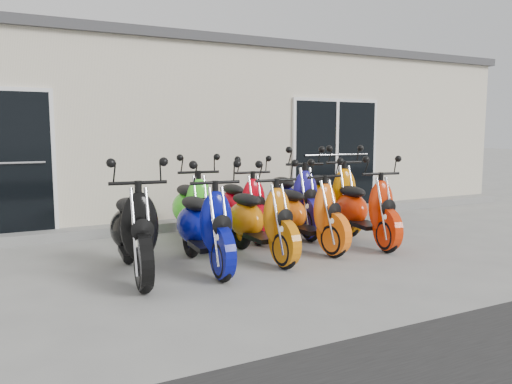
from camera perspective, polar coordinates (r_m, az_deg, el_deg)
ground at (r=7.16m, az=2.19°, el=-6.49°), size 80.00×80.00×0.00m
building at (r=11.78m, az=-10.26°, el=6.53°), size 14.00×6.00×3.20m
roof_cap at (r=11.89m, az=-10.44°, el=14.65°), size 14.20×6.20×0.16m
front_step at (r=8.92m, az=-4.14°, el=-3.32°), size 14.00×0.40×0.15m
door_left at (r=8.26m, az=-25.61°, el=3.47°), size 1.07×0.08×2.22m
door_right at (r=10.20m, az=9.09°, el=4.59°), size 2.02×0.08×2.22m
scooter_front_black at (r=5.83m, az=-13.83°, el=-2.77°), size 0.86×1.95×1.40m
scooter_front_blue at (r=6.06m, az=-5.95°, el=-2.47°), size 0.76×1.86×1.35m
scooter_front_orange_a at (r=6.51m, az=0.48°, el=-1.91°), size 0.70×1.81×1.32m
scooter_front_orange_b at (r=7.07m, az=5.65°, el=-1.27°), size 0.83×1.84×1.31m
scooter_front_red at (r=7.54m, az=12.35°, el=-0.81°), size 0.93×1.88×1.33m
scooter_back_green at (r=7.45m, az=-7.29°, el=-0.70°), size 0.89×1.91×1.36m
scooter_back_red at (r=7.80m, az=-1.60°, el=-0.48°), size 0.71×1.80×1.31m
scooter_back_blue at (r=8.12m, az=4.24°, el=0.27°), size 0.96×2.03×1.44m
scooter_back_yellow at (r=8.52m, az=8.53°, el=0.56°), size 0.99×2.05×1.45m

